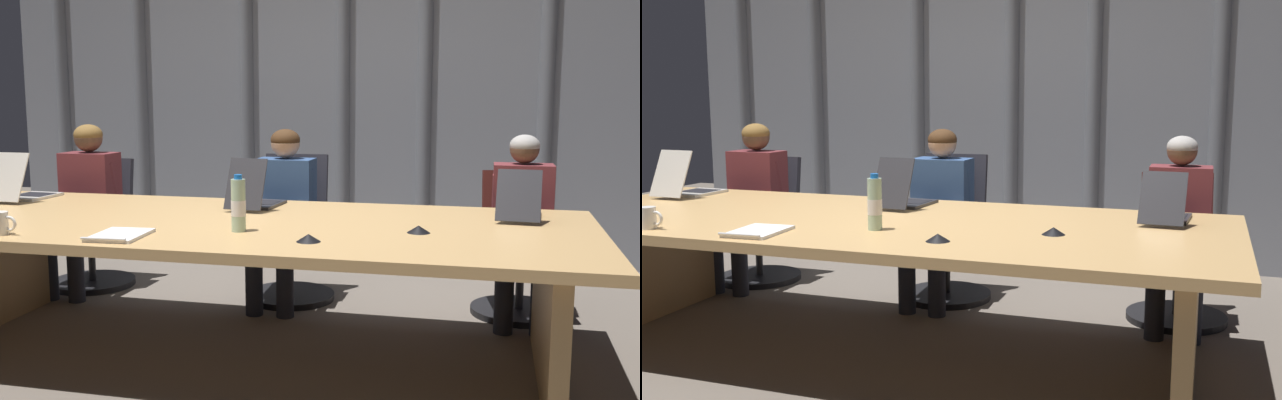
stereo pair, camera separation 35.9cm
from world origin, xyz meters
The scene contains 17 objects.
ground_plane centered at (0.00, 0.00, 0.00)m, with size 11.59×11.59×0.00m, color #6B6056.
conference_table centered at (0.00, 0.00, 0.58)m, with size 3.65×1.49×0.72m.
curtain_backdrop centered at (0.00, 2.45, 1.56)m, with size 5.80×0.17×3.12m.
laptop_left_end centered at (-1.52, 0.40, 0.78)m, with size 0.25×0.46×0.30m.
laptop_left_mid centered at (-0.02, 0.43, 0.78)m, with size 0.25×0.45×0.29m.
laptop_center centered at (1.44, 0.41, 0.78)m, with size 0.25×0.45×0.27m.
office_chair_left_end centered at (-1.49, 1.14, 0.33)m, with size 0.60×0.60×0.90m.
office_chair_left_mid centered at (-0.01, 1.14, 0.35)m, with size 0.60×0.60×0.96m.
office_chair_center centered at (1.48, 1.14, 0.33)m, with size 0.60×0.60×0.88m.
person_left_end centered at (-1.46, 0.98, 0.65)m, with size 0.39×0.55×1.16m.
person_left_mid centered at (-0.03, 0.98, 0.64)m, with size 0.38×0.55×1.14m.
person_center centered at (1.48, 0.98, 0.63)m, with size 0.37×0.55×1.13m.
water_bottle_primary centered at (0.13, -0.28, 0.85)m, with size 0.07×0.07×0.27m.
coffee_mug_near centered at (-0.92, -0.61, 0.78)m, with size 0.13×0.08×0.11m.
conference_mic_left_side centered at (0.51, -0.43, 0.74)m, with size 0.11×0.11×0.04m, color black.
conference_mic_middle centered at (0.96, -0.11, 0.74)m, with size 0.11×0.11×0.04m, color black.
spiral_notepad centered at (-0.35, -0.53, 0.73)m, with size 0.24×0.32×0.03m.
Camera 1 is at (1.29, -3.47, 1.38)m, focal length 40.58 mm.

